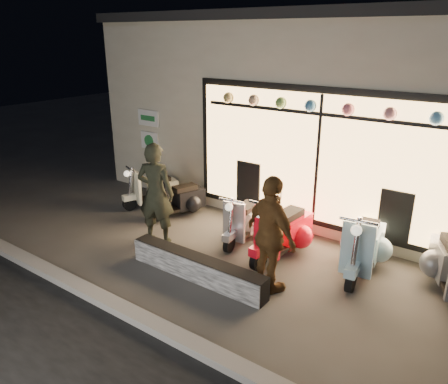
# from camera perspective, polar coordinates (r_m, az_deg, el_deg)

# --- Properties ---
(ground) EXTENTS (40.00, 40.00, 0.00)m
(ground) POSITION_cam_1_polar(r_m,az_deg,el_deg) (7.68, -0.28, -9.22)
(ground) COLOR #383533
(ground) RESTS_ON ground
(kerb) EXTENTS (40.00, 0.25, 0.12)m
(kerb) POSITION_cam_1_polar(r_m,az_deg,el_deg) (6.40, -11.31, -15.68)
(kerb) COLOR slate
(kerb) RESTS_ON ground
(shop_building) EXTENTS (10.20, 6.23, 4.20)m
(shop_building) POSITION_cam_1_polar(r_m,az_deg,el_deg) (11.25, 15.13, 10.89)
(shop_building) COLOR beige
(shop_building) RESTS_ON ground
(graffiti_barrier) EXTENTS (2.54, 0.28, 0.40)m
(graffiti_barrier) POSITION_cam_1_polar(r_m,az_deg,el_deg) (7.15, -3.50, -9.83)
(graffiti_barrier) COLOR black
(graffiti_barrier) RESTS_ON ground
(scooter_silver) EXTENTS (0.54, 1.34, 0.95)m
(scooter_silver) POSITION_cam_1_polar(r_m,az_deg,el_deg) (8.43, 2.84, -3.57)
(scooter_silver) COLOR black
(scooter_silver) RESTS_ON ground
(scooter_red) EXTENTS (0.58, 1.57, 1.12)m
(scooter_red) POSITION_cam_1_polar(r_m,az_deg,el_deg) (7.90, 8.07, -4.91)
(scooter_red) COLOR black
(scooter_red) RESTS_ON ground
(scooter_black) EXTENTS (0.71, 1.30, 0.94)m
(scooter_black) POSITION_cam_1_polar(r_m,az_deg,el_deg) (9.54, -5.35, -0.80)
(scooter_black) COLOR black
(scooter_black) RESTS_ON ground
(scooter_cream) EXTENTS (0.75, 1.29, 0.94)m
(scooter_cream) POSITION_cam_1_polar(r_m,az_deg,el_deg) (10.16, -8.71, 0.36)
(scooter_cream) COLOR black
(scooter_cream) RESTS_ON ground
(scooter_blue) EXTENTS (0.61, 1.57, 1.12)m
(scooter_blue) POSITION_cam_1_polar(r_m,az_deg,el_deg) (7.68, 17.88, -6.49)
(scooter_blue) COLOR black
(scooter_blue) RESTS_ON ground
(man) EXTENTS (0.82, 0.67, 1.93)m
(man) POSITION_cam_1_polar(r_m,az_deg,el_deg) (8.16, -8.90, -0.21)
(man) COLOR black
(man) RESTS_ON ground
(woman) EXTENTS (1.17, 0.84, 1.84)m
(woman) POSITION_cam_1_polar(r_m,az_deg,el_deg) (6.57, 6.17, -5.64)
(woman) COLOR brown
(woman) RESTS_ON ground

